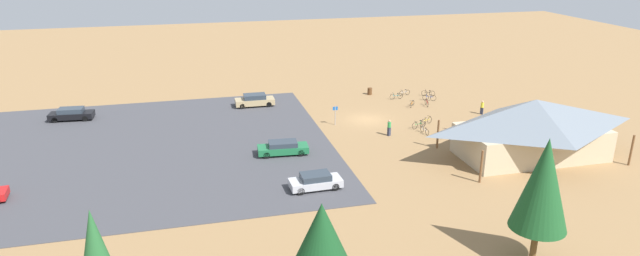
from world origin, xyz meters
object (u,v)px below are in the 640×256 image
bicycle_blue_yard_center (429,98)px  car_black_inner_stall (71,114)px  bike_pavilion (533,125)px  bicycle_white_lone_east (425,130)px  car_green_far_end (283,148)px  visitor_crossing_yard (482,107)px  bicycle_orange_edge_north (412,104)px  bicycle_yellow_by_bin (426,121)px  visitor_near_lot (389,127)px  trash_bin (370,91)px  bicycle_silver_near_sign (404,93)px  pine_far_east (322,237)px  bicycle_purple_lone_west (444,134)px  bicycle_red_near_porch (427,103)px  car_tan_end_stall (255,100)px  bicycle_green_front_row (419,125)px  bicycle_teal_edge_south (396,96)px  lot_sign (335,113)px  bicycle_black_yard_left (428,93)px  pine_midwest (543,184)px  car_silver_near_entry (316,181)px

bicycle_blue_yard_center → car_black_inner_stall: car_black_inner_stall is taller
bike_pavilion → bicycle_white_lone_east: 11.08m
car_green_far_end → visitor_crossing_yard: size_ratio=2.97×
bicycle_orange_edge_north → bicycle_yellow_by_bin: bearing=80.3°
visitor_near_lot → trash_bin: bearing=-101.8°
bicycle_silver_near_sign → visitor_near_lot: bearing=61.7°
bike_pavilion → pine_far_east: pine_far_east is taller
car_green_far_end → visitor_near_lot: (-11.64, -2.49, 0.20)m
pine_far_east → bicycle_purple_lone_west: 30.51m
bicycle_yellow_by_bin → car_green_far_end: car_green_far_end is taller
bicycle_red_near_porch → car_tan_end_stall: 21.05m
bicycle_green_front_row → bicycle_red_near_porch: bicycle_green_front_row is taller
trash_bin → pine_far_east: bearing=67.4°
bicycle_teal_edge_south → car_black_inner_stall: 38.66m
car_black_inner_stall → bicycle_blue_yard_center: bearing=176.4°
bicycle_purple_lone_west → car_green_far_end: (16.96, 0.71, 0.35)m
lot_sign → pine_far_east: 31.49m
lot_sign → bicycle_black_yard_left: bearing=-151.3°
pine_far_east → bicycle_blue_yard_center: (-23.29, -36.14, -4.10)m
lot_sign → bicycle_purple_lone_west: bearing=146.7°
bicycle_teal_edge_south → car_black_inner_stall: (38.65, -0.99, 0.36)m
bike_pavilion → lot_sign: bearing=-40.9°
bicycle_silver_near_sign → car_green_far_end: car_green_far_end is taller
bicycle_blue_yard_center → car_green_far_end: car_green_far_end is taller
bicycle_white_lone_east → bicycle_teal_edge_south: (-1.94, -12.84, 0.03)m
bicycle_silver_near_sign → car_green_far_end: 25.15m
bicycle_silver_near_sign → visitor_crossing_yard: visitor_crossing_yard is taller
pine_midwest → bicycle_black_yard_left: pine_midwest is taller
bicycle_teal_edge_south → bicycle_black_yard_left: bicycle_black_yard_left is taller
bicycle_teal_edge_south → lot_sign: bearing=37.3°
bike_pavilion → bicycle_silver_near_sign: bearing=-81.6°
bicycle_blue_yard_center → bicycle_silver_near_sign: size_ratio=0.91×
lot_sign → car_silver_near_entry: 16.29m
car_green_far_end → car_black_inner_stall: car_black_inner_stall is taller
trash_bin → visitor_crossing_yard: visitor_crossing_yard is taller
bicycle_yellow_by_bin → car_green_far_end: size_ratio=0.33×
car_tan_end_stall → visitor_crossing_yard: bearing=159.2°
car_black_inner_stall → bicycle_yellow_by_bin: bearing=163.9°
bicycle_green_front_row → visitor_near_lot: (3.96, 1.39, 0.50)m
visitor_crossing_yard → bicycle_purple_lone_west: bearing=37.5°
bicycle_yellow_by_bin → car_tan_end_stall: car_tan_end_stall is taller
bicycle_green_front_row → bicycle_silver_near_sign: size_ratio=1.05×
car_tan_end_stall → visitor_crossing_yard: 27.00m
bicycle_silver_near_sign → bicycle_red_near_porch: size_ratio=0.97×
bicycle_purple_lone_west → bike_pavilion: bearing=128.8°
pine_midwest → bicycle_orange_edge_north: bearing=-100.2°
pine_far_east → bicycle_black_yard_left: (-24.02, -38.08, -4.10)m
car_black_inner_stall → bicycle_black_yard_left: bearing=179.1°
visitor_crossing_yard → bicycle_blue_yard_center: bearing=-62.1°
bicycle_yellow_by_bin → visitor_crossing_yard: 7.99m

